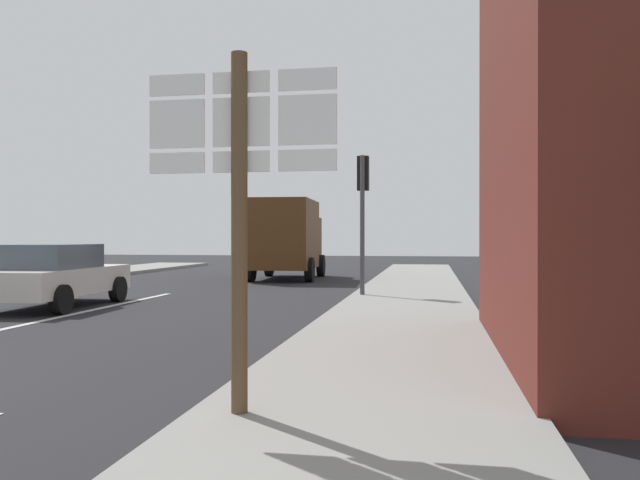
{
  "coord_description": "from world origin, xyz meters",
  "views": [
    {
      "loc": [
        7.44,
        -5.11,
        1.63
      ],
      "look_at": [
        4.86,
        9.55,
        1.57
      ],
      "focal_mm": 35.42,
      "sensor_mm": 36.0,
      "label": 1
    }
  ],
  "objects": [
    {
      "name": "sidewalk_right",
      "position": [
        6.9,
        8.0,
        0.07
      ],
      "size": [
        3.02,
        44.0,
        0.14
      ],
      "primitive_type": "cube",
      "color": "gray",
      "rests_on": "ground"
    },
    {
      "name": "lane_centre_stripe",
      "position": [
        0.0,
        6.0,
        0.01
      ],
      "size": [
        0.16,
        12.0,
        0.01
      ],
      "primitive_type": "cube",
      "color": "silver",
      "rests_on": "ground"
    },
    {
      "name": "route_sign_post",
      "position": [
        5.84,
        0.07,
        2.0
      ],
      "size": [
        1.66,
        0.14,
        3.2
      ],
      "color": "brown",
      "rests_on": "ground"
    },
    {
      "name": "sedan_far",
      "position": [
        -1.14,
        8.22,
        0.76
      ],
      "size": [
        2.14,
        4.28,
        1.47
      ],
      "color": "beige",
      "rests_on": "ground"
    },
    {
      "name": "traffic_light_near_right",
      "position": [
        5.69,
        11.38,
        2.79
      ],
      "size": [
        0.3,
        0.49,
        3.76
      ],
      "color": "#47474C",
      "rests_on": "ground"
    },
    {
      "name": "delivery_truck",
      "position": [
        1.93,
        18.81,
        1.65
      ],
      "size": [
        2.69,
        5.1,
        3.05
      ],
      "color": "#4C2D14",
      "rests_on": "ground"
    },
    {
      "name": "ground_plane",
      "position": [
        0.0,
        10.0,
        0.0
      ],
      "size": [
        80.0,
        80.0,
        0.0
      ],
      "primitive_type": "plane",
      "color": "#232326"
    }
  ]
}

